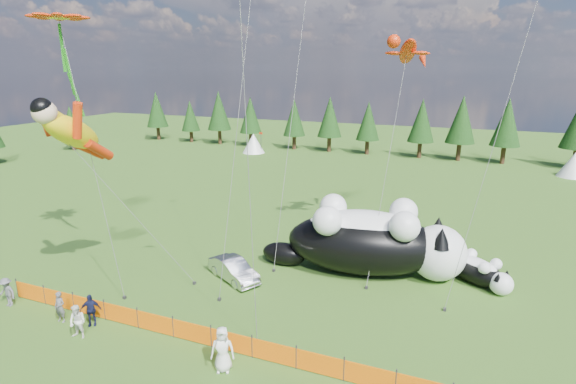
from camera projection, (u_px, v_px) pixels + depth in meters
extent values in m
plane|color=#13370A|center=(226.00, 310.00, 22.89)|extent=(160.00, 160.00, 0.00)
cylinder|color=#262626|center=(17.00, 288.00, 24.00)|extent=(0.06, 0.06, 1.10)
cylinder|color=#262626|center=(45.00, 295.00, 23.29)|extent=(0.06, 0.06, 1.10)
cylinder|color=#262626|center=(74.00, 302.00, 22.57)|extent=(0.06, 0.06, 1.10)
cylinder|color=#262626|center=(105.00, 310.00, 21.85)|extent=(0.06, 0.06, 1.10)
cylinder|color=#262626|center=(138.00, 318.00, 21.13)|extent=(0.06, 0.06, 1.10)
cylinder|color=#262626|center=(173.00, 327.00, 20.42)|extent=(0.06, 0.06, 1.10)
cylinder|color=#262626|center=(211.00, 336.00, 19.70)|extent=(0.06, 0.06, 1.10)
cylinder|color=#262626|center=(252.00, 346.00, 18.98)|extent=(0.06, 0.06, 1.10)
cylinder|color=#262626|center=(296.00, 357.00, 18.26)|extent=(0.06, 0.06, 1.10)
cylinder|color=#262626|center=(344.00, 369.00, 17.54)|extent=(0.06, 0.06, 1.10)
cylinder|color=#262626|center=(396.00, 382.00, 16.83)|extent=(0.06, 0.06, 1.10)
cube|color=#FB6605|center=(31.00, 292.00, 23.66)|extent=(2.00, 0.04, 0.90)
cube|color=#FB6605|center=(59.00, 299.00, 22.94)|extent=(2.00, 0.04, 0.90)
cube|color=#FB6605|center=(89.00, 307.00, 22.22)|extent=(2.00, 0.04, 0.90)
cube|color=#FB6605|center=(121.00, 315.00, 21.51)|extent=(2.00, 0.04, 0.90)
cube|color=#FB6605|center=(155.00, 323.00, 20.79)|extent=(2.00, 0.04, 0.90)
cube|color=#FB6605|center=(192.00, 332.00, 20.07)|extent=(2.00, 0.04, 0.90)
cube|color=#FB6605|center=(231.00, 342.00, 19.35)|extent=(2.00, 0.04, 0.90)
cube|color=#FB6605|center=(274.00, 353.00, 18.63)|extent=(2.00, 0.04, 0.90)
cube|color=#FB6605|center=(320.00, 364.00, 17.92)|extent=(2.00, 0.04, 0.90)
cube|color=#FB6605|center=(369.00, 376.00, 17.20)|extent=(2.00, 0.04, 0.90)
ellipsoid|color=black|center=(363.00, 243.00, 26.70)|extent=(9.67, 5.65, 3.64)
ellipsoid|color=white|center=(364.00, 229.00, 26.45)|extent=(7.28, 4.10, 2.23)
sphere|color=white|center=(438.00, 253.00, 25.85)|extent=(3.24, 3.24, 3.24)
sphere|color=#DE5674|center=(463.00, 255.00, 25.56)|extent=(0.45, 0.45, 0.45)
ellipsoid|color=black|center=(284.00, 254.00, 28.02)|extent=(3.02, 1.85, 1.42)
cone|color=black|center=(442.00, 238.00, 24.59)|extent=(1.13, 1.13, 1.13)
cone|color=black|center=(438.00, 226.00, 26.42)|extent=(1.13, 1.13, 1.13)
sphere|color=white|center=(403.00, 212.00, 27.00)|extent=(1.70, 1.70, 1.70)
sphere|color=white|center=(405.00, 226.00, 24.53)|extent=(1.70, 1.70, 1.70)
sphere|color=white|center=(333.00, 207.00, 27.90)|extent=(1.70, 1.70, 1.70)
sphere|color=white|center=(327.00, 221.00, 25.43)|extent=(1.70, 1.70, 1.70)
ellipsoid|color=black|center=(476.00, 271.00, 25.63)|extent=(3.77, 3.43, 1.40)
ellipsoid|color=white|center=(476.00, 266.00, 25.53)|extent=(2.81, 2.54, 0.86)
sphere|color=white|center=(501.00, 284.00, 24.29)|extent=(1.24, 1.24, 1.24)
sphere|color=#DE5674|center=(510.00, 288.00, 23.85)|extent=(0.17, 0.17, 0.17)
ellipsoid|color=black|center=(449.00, 266.00, 27.29)|extent=(1.20, 1.10, 0.54)
cone|color=black|center=(498.00, 277.00, 23.98)|extent=(0.44, 0.44, 0.44)
cone|color=black|center=(507.00, 274.00, 24.34)|extent=(0.44, 0.44, 0.44)
sphere|color=white|center=(496.00, 264.00, 24.99)|extent=(0.65, 0.65, 0.65)
sphere|color=white|center=(484.00, 268.00, 24.49)|extent=(0.65, 0.65, 0.65)
sphere|color=white|center=(471.00, 254.00, 26.34)|extent=(0.65, 0.65, 0.65)
sphere|color=white|center=(460.00, 258.00, 25.85)|extent=(0.65, 0.65, 0.65)
imported|color=silver|center=(234.00, 270.00, 26.00)|extent=(3.94, 3.01, 1.25)
imported|color=#56565A|center=(60.00, 307.00, 21.63)|extent=(0.59, 0.40, 1.57)
imported|color=white|center=(78.00, 322.00, 20.31)|extent=(0.83, 0.54, 1.62)
imported|color=#131636|center=(91.00, 310.00, 21.34)|extent=(1.04, 0.94, 1.60)
imported|color=#56565A|center=(7.00, 292.00, 23.07)|extent=(1.01, 0.52, 1.56)
imported|color=white|center=(223.00, 349.00, 18.05)|extent=(1.12, 0.93, 1.96)
cylinder|color=#595959|center=(137.00, 212.00, 23.91)|extent=(0.03, 0.03, 10.26)
cube|color=#262626|center=(194.00, 283.00, 25.56)|extent=(0.15, 0.15, 0.16)
cylinder|color=#595959|center=(388.00, 164.00, 26.23)|extent=(0.03, 0.03, 14.39)
cube|color=#262626|center=(366.00, 288.00, 25.03)|extent=(0.15, 0.15, 0.16)
cylinder|color=#595959|center=(92.00, 158.00, 23.73)|extent=(0.03, 0.03, 15.14)
cube|color=#262626|center=(124.00, 297.00, 23.96)|extent=(0.15, 0.15, 0.16)
cube|color=#24951B|center=(65.00, 72.00, 24.26)|extent=(0.22, 0.22, 4.92)
cylinder|color=#595959|center=(237.00, 125.00, 23.88)|extent=(0.03, 0.03, 18.46)
cube|color=#262626|center=(219.00, 299.00, 23.76)|extent=(0.15, 0.15, 0.16)
cylinder|color=#595959|center=(505.00, 107.00, 22.39)|extent=(0.03, 0.03, 21.07)
cube|color=#262626|center=(445.00, 309.00, 22.77)|extent=(0.15, 0.15, 0.16)
cylinder|color=#595959|center=(249.00, 174.00, 17.78)|extent=(0.03, 0.03, 15.44)
cube|color=#262626|center=(257.00, 342.00, 20.04)|extent=(0.15, 0.15, 0.16)
cylinder|color=#595959|center=(292.00, 115.00, 28.78)|extent=(0.03, 0.03, 19.60)
cube|color=#262626|center=(274.00, 270.00, 27.16)|extent=(0.15, 0.15, 0.16)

